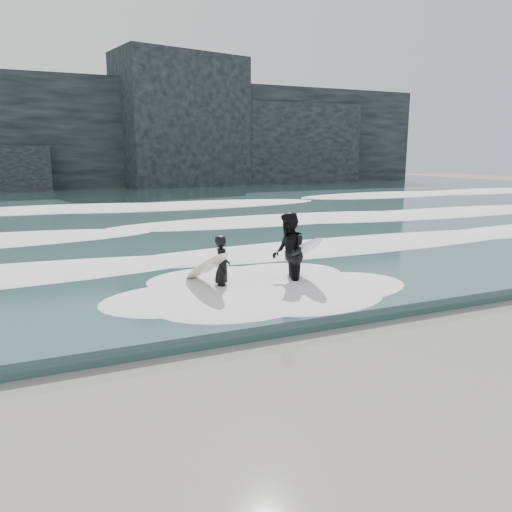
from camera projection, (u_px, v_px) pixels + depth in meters
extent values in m
plane|color=#856A4D|center=(395.00, 408.00, 6.88)|extent=(120.00, 120.00, 0.00)
cube|color=#2C4A4A|center=(109.00, 204.00, 32.85)|extent=(90.00, 52.00, 0.30)
cube|color=black|center=(81.00, 136.00, 47.11)|extent=(70.00, 9.00, 10.00)
ellipsoid|color=white|center=(199.00, 257.00, 14.86)|extent=(60.00, 3.20, 0.20)
ellipsoid|color=white|center=(150.00, 226.00, 21.14)|extent=(60.00, 4.00, 0.24)
ellipsoid|color=white|center=(118.00, 205.00, 29.20)|extent=(60.00, 4.80, 0.30)
imported|color=black|center=(223.00, 267.00, 11.90)|extent=(0.49, 0.63, 1.54)
ellipsoid|color=silver|center=(206.00, 267.00, 11.78)|extent=(0.87, 2.06, 1.11)
imported|color=black|center=(288.00, 253.00, 12.28)|extent=(1.06, 1.19, 2.04)
ellipsoid|color=white|center=(303.00, 249.00, 12.43)|extent=(0.73, 1.91, 0.96)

